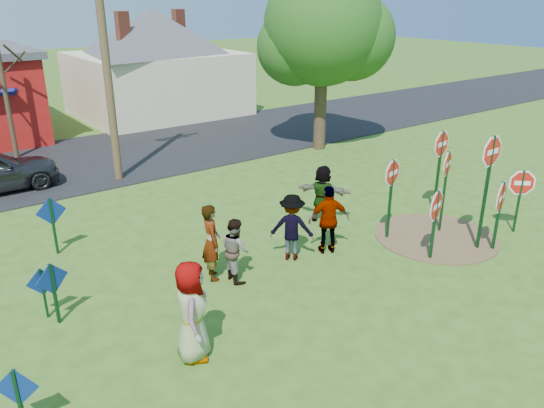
{
  "coord_description": "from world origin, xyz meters",
  "views": [
    {
      "loc": [
        -6.6,
        -8.68,
        6.0
      ],
      "look_at": [
        0.5,
        0.92,
        1.28
      ],
      "focal_mm": 35.0,
      "sensor_mm": 36.0,
      "label": 1
    }
  ],
  "objects_px": {
    "stop_sign_d": "(441,151)",
    "person_b": "(211,242)",
    "person_a": "(192,311)",
    "utility_pole": "(104,44)",
    "stop_sign_b": "(447,171)",
    "stop_sign_c": "(490,167)",
    "stop_sign_a": "(436,211)",
    "leafy_tree": "(325,32)"
  },
  "relations": [
    {
      "from": "stop_sign_a",
      "to": "stop_sign_b",
      "type": "height_order",
      "value": "stop_sign_b"
    },
    {
      "from": "utility_pole",
      "to": "leafy_tree",
      "type": "relative_size",
      "value": 1.2
    },
    {
      "from": "stop_sign_a",
      "to": "stop_sign_c",
      "type": "xyz_separation_m",
      "value": [
        1.42,
        -0.35,
        0.91
      ]
    },
    {
      "from": "person_a",
      "to": "leafy_tree",
      "type": "distance_m",
      "value": 14.76
    },
    {
      "from": "utility_pole",
      "to": "leafy_tree",
      "type": "distance_m",
      "value": 8.48
    },
    {
      "from": "stop_sign_b",
      "to": "stop_sign_d",
      "type": "distance_m",
      "value": 1.38
    },
    {
      "from": "stop_sign_d",
      "to": "leafy_tree",
      "type": "xyz_separation_m",
      "value": [
        2.05,
        7.35,
        2.77
      ]
    },
    {
      "from": "stop_sign_d",
      "to": "person_b",
      "type": "distance_m",
      "value": 7.33
    },
    {
      "from": "stop_sign_d",
      "to": "person_a",
      "type": "relative_size",
      "value": 1.4
    },
    {
      "from": "stop_sign_a",
      "to": "stop_sign_b",
      "type": "bearing_deg",
      "value": 13.21
    },
    {
      "from": "person_b",
      "to": "person_a",
      "type": "bearing_deg",
      "value": 160.28
    },
    {
      "from": "stop_sign_a",
      "to": "person_b",
      "type": "bearing_deg",
      "value": 136.6
    },
    {
      "from": "stop_sign_b",
      "to": "person_b",
      "type": "height_order",
      "value": "stop_sign_b"
    },
    {
      "from": "stop_sign_b",
      "to": "utility_pole",
      "type": "xyz_separation_m",
      "value": [
        -5.36,
        9.42,
        2.83
      ]
    },
    {
      "from": "stop_sign_d",
      "to": "stop_sign_a",
      "type": "bearing_deg",
      "value": -153.09
    },
    {
      "from": "utility_pole",
      "to": "stop_sign_b",
      "type": "bearing_deg",
      "value": -60.35
    },
    {
      "from": "stop_sign_a",
      "to": "utility_pole",
      "type": "height_order",
      "value": "utility_pole"
    },
    {
      "from": "person_b",
      "to": "stop_sign_a",
      "type": "bearing_deg",
      "value": -99.05
    },
    {
      "from": "person_a",
      "to": "person_b",
      "type": "height_order",
      "value": "person_a"
    },
    {
      "from": "person_a",
      "to": "utility_pole",
      "type": "height_order",
      "value": "utility_pole"
    },
    {
      "from": "person_b",
      "to": "leafy_tree",
      "type": "distance_m",
      "value": 12.13
    },
    {
      "from": "stop_sign_b",
      "to": "utility_pole",
      "type": "relative_size",
      "value": 0.28
    },
    {
      "from": "stop_sign_b",
      "to": "stop_sign_c",
      "type": "relative_size",
      "value": 0.78
    },
    {
      "from": "stop_sign_b",
      "to": "stop_sign_c",
      "type": "distance_m",
      "value": 1.32
    },
    {
      "from": "person_a",
      "to": "utility_pole",
      "type": "bearing_deg",
      "value": 14.46
    },
    {
      "from": "stop_sign_c",
      "to": "stop_sign_b",
      "type": "bearing_deg",
      "value": 83.68
    },
    {
      "from": "stop_sign_a",
      "to": "leafy_tree",
      "type": "relative_size",
      "value": 0.26
    },
    {
      "from": "utility_pole",
      "to": "leafy_tree",
      "type": "bearing_deg",
      "value": -7.56
    },
    {
      "from": "stop_sign_b",
      "to": "person_a",
      "type": "distance_m",
      "value": 8.06
    },
    {
      "from": "person_b",
      "to": "stop_sign_b",
      "type": "bearing_deg",
      "value": -85.88
    },
    {
      "from": "stop_sign_b",
      "to": "utility_pole",
      "type": "distance_m",
      "value": 11.21
    },
    {
      "from": "person_a",
      "to": "person_b",
      "type": "xyz_separation_m",
      "value": [
        1.72,
        2.27,
        -0.05
      ]
    },
    {
      "from": "stop_sign_c",
      "to": "utility_pole",
      "type": "height_order",
      "value": "utility_pole"
    },
    {
      "from": "stop_sign_c",
      "to": "person_a",
      "type": "height_order",
      "value": "stop_sign_c"
    },
    {
      "from": "person_b",
      "to": "leafy_tree",
      "type": "height_order",
      "value": "leafy_tree"
    },
    {
      "from": "stop_sign_c",
      "to": "person_a",
      "type": "distance_m",
      "value": 7.99
    },
    {
      "from": "stop_sign_d",
      "to": "person_b",
      "type": "height_order",
      "value": "stop_sign_d"
    },
    {
      "from": "stop_sign_a",
      "to": "leafy_tree",
      "type": "distance_m",
      "value": 10.8
    },
    {
      "from": "stop_sign_a",
      "to": "leafy_tree",
      "type": "height_order",
      "value": "leafy_tree"
    },
    {
      "from": "stop_sign_c",
      "to": "person_a",
      "type": "relative_size",
      "value": 1.64
    },
    {
      "from": "person_b",
      "to": "utility_pole",
      "type": "xyz_separation_m",
      "value": [
        0.89,
        7.94,
        3.67
      ]
    },
    {
      "from": "stop_sign_d",
      "to": "utility_pole",
      "type": "distance_m",
      "value": 10.92
    }
  ]
}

